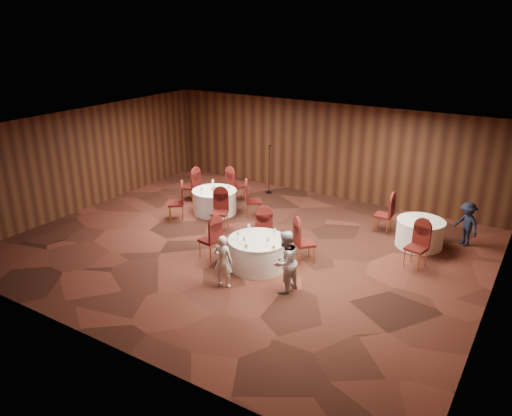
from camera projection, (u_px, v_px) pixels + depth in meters
The scene contains 15 objects.
ground at pixel (246, 247), 13.48m from camera, with size 12.00×12.00×0.00m, color black.
room_shell at pixel (245, 177), 12.78m from camera, with size 12.00×12.00×12.00m.
table_main at pixel (258, 253), 12.30m from camera, with size 1.46×1.46×0.74m.
table_left at pixel (215, 201), 15.72m from camera, with size 1.39×1.39×0.74m.
table_right at pixel (420, 233), 13.41m from camera, with size 1.26×1.26×0.74m.
chairs_main at pixel (259, 237), 12.88m from camera, with size 2.81×1.98×1.00m.
chairs_left at pixel (215, 197), 15.70m from camera, with size 3.13×3.02×1.00m.
chairs_right at pixel (399, 230), 13.27m from camera, with size 1.98×2.28×1.00m.
tabletop_main at pixel (260, 238), 11.99m from camera, with size 1.13×1.08×0.22m.
tabletop_left at pixel (214, 188), 15.56m from camera, with size 0.81×0.88×0.22m.
tabletop_right at pixel (428, 220), 12.88m from camera, with size 0.08×0.08×0.22m.
mic_stand at pixel (269, 179), 17.47m from camera, with size 0.24×0.24×1.71m.
woman_a at pixel (223, 261), 11.30m from camera, with size 0.46×0.30×1.26m, color white.
woman_b at pixel (285, 262), 11.07m from camera, with size 0.71×0.55×1.45m, color silver.
man_c at pixel (467, 224), 13.39m from camera, with size 0.79×0.46×1.23m, color black.
Camera 1 is at (6.70, -10.21, 5.80)m, focal length 35.00 mm.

